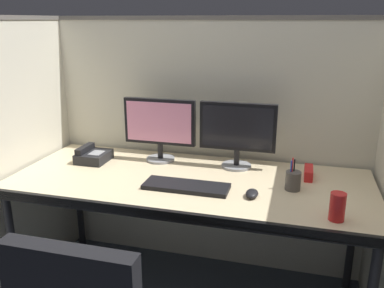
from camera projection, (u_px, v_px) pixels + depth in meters
cubicle_partition_rear at (208, 146)px, 2.55m from camera, size 2.21×0.06×1.57m
cubicle_partition_left at (16, 160)px, 2.30m from camera, size 0.06×1.41×1.57m
desk at (189, 188)px, 2.16m from camera, size 1.90×0.80×0.74m
monitor_left at (160, 125)px, 2.38m from camera, size 0.43×0.17×0.37m
monitor_right at (238, 131)px, 2.27m from camera, size 0.43×0.17×0.37m
keyboard_main at (186, 186)px, 2.03m from camera, size 0.43×0.15×0.02m
computer_mouse at (252, 194)px, 1.93m from camera, size 0.06×0.10×0.04m
soda_can at (337, 207)px, 1.70m from camera, size 0.07×0.07×0.12m
desk_phone at (93, 156)px, 2.42m from camera, size 0.17×0.19×0.09m
red_stapler at (308, 173)px, 2.17m from camera, size 0.04×0.15×0.06m
pen_cup at (293, 180)px, 2.01m from camera, size 0.08×0.08×0.17m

